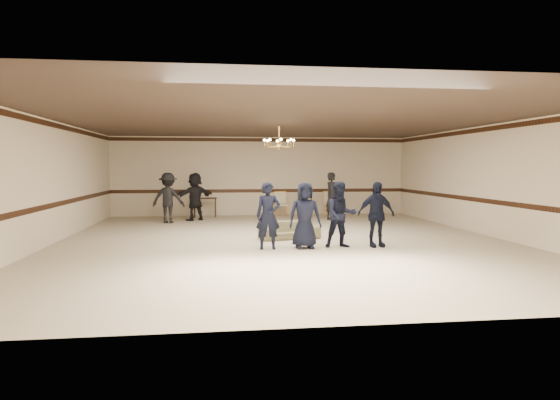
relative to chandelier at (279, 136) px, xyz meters
The scene contains 16 objects.
room 1.62m from the chandelier, 90.00° to the right, with size 12.01×14.01×3.21m.
chair_rail 6.27m from the chandelier, 90.00° to the left, with size 12.00×0.02×0.14m, color #341A0F.
crown_molding 5.99m from the chandelier, 90.00° to the left, with size 12.00×0.02×0.14m, color #341A0F.
chandelier is the anchor object (origin of this frame).
boy_a 3.09m from the chandelier, 103.76° to the right, with size 0.59×0.39×1.63m, color black.
boy_b 3.06m from the chandelier, 81.02° to the right, with size 0.79×0.52×1.63m, color black.
boy_c 3.29m from the chandelier, 60.71° to the right, with size 0.79×0.62×1.63m, color black.
boy_d 3.73m from the chandelier, 46.06° to the right, with size 0.95×0.40×1.63m, color black.
settee 2.72m from the chandelier, 71.61° to the right, with size 1.64×0.64×0.48m, color #77704F.
adult_left 5.39m from the chandelier, 134.29° to the left, with size 1.15×0.66×1.78m, color black.
adult_mid 5.39m from the chandelier, 121.23° to the left, with size 1.65×0.53×1.78m, color black.
adult_right 5.03m from the chandelier, 57.24° to the left, with size 0.65×0.43×1.78m, color black.
banquet_chair_left 5.83m from the chandelier, 82.10° to the left, with size 0.47×0.47×0.97m, color beige, non-canonical shape.
banquet_chair_mid 6.04m from the chandelier, 71.82° to the left, with size 0.47×0.47×0.97m, color beige, non-canonical shape.
banquet_chair_right 6.40m from the chandelier, 62.60° to the left, with size 0.47×0.47×0.97m, color beige, non-canonical shape.
console_table 6.42m from the chandelier, 112.54° to the left, with size 0.92×0.39×0.77m, color black.
Camera 1 is at (-1.73, -12.79, 2.01)m, focal length 31.00 mm.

